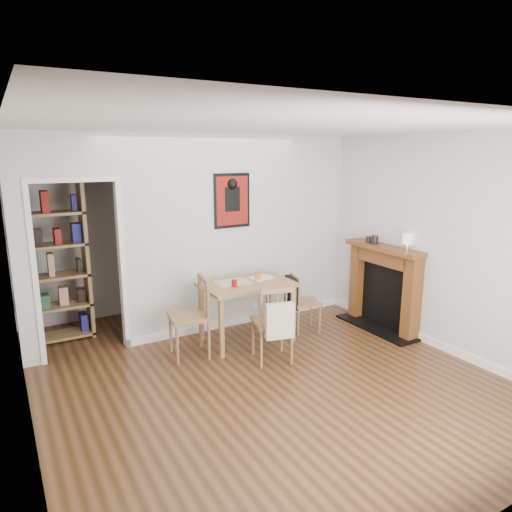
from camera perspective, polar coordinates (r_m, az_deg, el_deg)
ground at (r=5.24m, az=0.04°, el=-14.10°), size 5.20×5.20×0.00m
room_shell at (r=6.01m, az=-5.56°, el=2.46°), size 5.20×5.20×5.20m
dining_table at (r=5.76m, az=-1.15°, el=-4.25°), size 1.14×0.72×0.77m
chair_left at (r=5.45m, az=-8.40°, el=-7.61°), size 0.55×0.55×0.96m
chair_right at (r=6.19m, az=6.01°, el=-5.74°), size 0.52×0.48×0.79m
chair_front at (r=5.29m, az=2.07°, el=-8.25°), size 0.57×0.61×0.93m
bookshelf at (r=6.26m, az=-24.32°, el=-0.62°), size 0.89×0.36×2.11m
fireplace at (r=6.46m, az=15.72°, el=-3.44°), size 0.45×1.25×1.16m
red_glass at (r=5.57m, az=-2.72°, el=-3.40°), size 0.07×0.07×0.09m
orange_fruit at (r=5.85m, az=0.25°, el=-2.60°), size 0.09×0.09×0.09m
placemat at (r=5.75m, az=-2.91°, el=-3.30°), size 0.47×0.37×0.00m
notebook at (r=5.93m, az=0.68°, el=-2.73°), size 0.33×0.27×0.01m
mantel_lamp at (r=6.11m, az=18.40°, el=1.91°), size 0.13×0.13×0.20m
ceramic_jar_a at (r=6.39m, az=14.62°, el=1.99°), size 0.10×0.10×0.12m
ceramic_jar_b at (r=6.45m, az=13.85°, el=2.03°), size 0.07×0.07×0.09m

